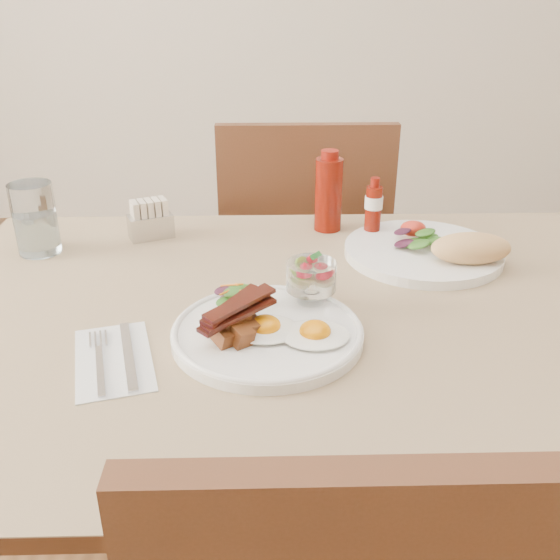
{
  "coord_description": "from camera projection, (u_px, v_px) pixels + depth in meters",
  "views": [
    {
      "loc": [
        -0.1,
        -0.87,
        1.23
      ],
      "look_at": [
        -0.08,
        -0.03,
        0.82
      ],
      "focal_mm": 40.0,
      "sensor_mm": 36.0,
      "label": 1
    }
  ],
  "objects": [
    {
      "name": "napkin_cutlery",
      "position": [
        115.0,
        359.0,
        0.86
      ],
      "size": [
        0.15,
        0.21,
        0.01
      ],
      "rotation": [
        0.0,
        0.0,
        0.26
      ],
      "color": "silver",
      "rests_on": "table"
    },
    {
      "name": "fried_eggs",
      "position": [
        290.0,
        330.0,
        0.89
      ],
      "size": [
        0.2,
        0.14,
        0.03
      ],
      "rotation": [
        0.0,
        0.0,
        0.4
      ],
      "color": "white",
      "rests_on": "main_plate"
    },
    {
      "name": "ketchup_bottle",
      "position": [
        328.0,
        193.0,
        1.28
      ],
      "size": [
        0.07,
        0.07,
        0.17
      ],
      "rotation": [
        0.0,
        0.0,
        -0.17
      ],
      "color": "#630F05",
      "rests_on": "table"
    },
    {
      "name": "bacon_potato_pile",
      "position": [
        236.0,
        321.0,
        0.87
      ],
      "size": [
        0.11,
        0.11,
        0.06
      ],
      "rotation": [
        0.0,
        0.0,
        0.34
      ],
      "color": "brown",
      "rests_on": "main_plate"
    },
    {
      "name": "water_glass",
      "position": [
        36.0,
        223.0,
        1.17
      ],
      "size": [
        0.08,
        0.08,
        0.14
      ],
      "color": "white",
      "rests_on": "table"
    },
    {
      "name": "hot_sauce_bottle",
      "position": [
        373.0,
        209.0,
        1.24
      ],
      "size": [
        0.04,
        0.04,
        0.13
      ],
      "rotation": [
        0.0,
        0.0,
        0.16
      ],
      "color": "#630F05",
      "rests_on": "table"
    },
    {
      "name": "table",
      "position": [
        326.0,
        357.0,
        1.03
      ],
      "size": [
        1.33,
        0.88,
        0.75
      ],
      "color": "#582E1B",
      "rests_on": "ground"
    },
    {
      "name": "main_plate",
      "position": [
        267.0,
        334.0,
        0.91
      ],
      "size": [
        0.28,
        0.28,
        0.02
      ],
      "primitive_type": "cylinder",
      "color": "white",
      "rests_on": "table"
    },
    {
      "name": "fruit_cup",
      "position": [
        311.0,
        276.0,
        0.96
      ],
      "size": [
        0.08,
        0.08,
        0.08
      ],
      "rotation": [
        0.0,
        0.0,
        0.34
      ],
      "color": "white",
      "rests_on": "main_plate"
    },
    {
      "name": "chair_far",
      "position": [
        302.0,
        266.0,
        1.69
      ],
      "size": [
        0.42,
        0.42,
        0.93
      ],
      "color": "#582E1B",
      "rests_on": "ground"
    },
    {
      "name": "sugar_caddy",
      "position": [
        150.0,
        221.0,
        1.25
      ],
      "size": [
        0.1,
        0.08,
        0.08
      ],
      "rotation": [
        0.0,
        0.0,
        0.4
      ],
      "color": "#B5B5BA",
      "rests_on": "table"
    },
    {
      "name": "side_salad",
      "position": [
        235.0,
        298.0,
        0.96
      ],
      "size": [
        0.07,
        0.07,
        0.04
      ],
      "rotation": [
        0.0,
        0.0,
        -0.36
      ],
      "color": "#224E14",
      "rests_on": "main_plate"
    },
    {
      "name": "second_plate",
      "position": [
        434.0,
        249.0,
        1.16
      ],
      "size": [
        0.3,
        0.3,
        0.07
      ],
      "rotation": [
        0.0,
        0.0,
        -0.34
      ],
      "color": "white",
      "rests_on": "table"
    }
  ]
}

